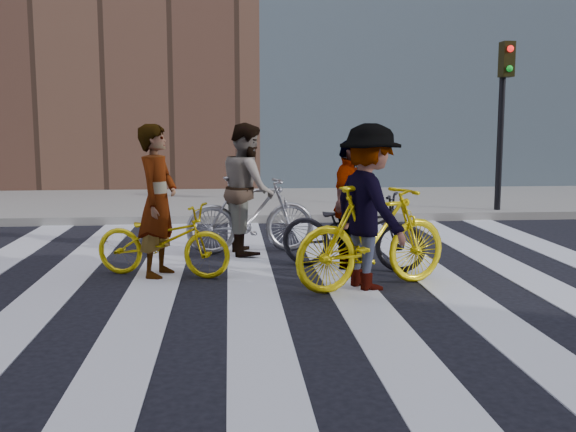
{
  "coord_description": "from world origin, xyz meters",
  "views": [
    {
      "loc": [
        -0.79,
        -7.18,
        1.84
      ],
      "look_at": [
        -0.13,
        0.3,
        0.79
      ],
      "focal_mm": 42.0,
      "sensor_mm": 36.0,
      "label": 1
    }
  ],
  "objects": [
    {
      "name": "zebra_crosswalk",
      "position": [
        0.0,
        0.0,
        0.01
      ],
      "size": [
        8.25,
        10.0,
        0.01
      ],
      "color": "silver",
      "rests_on": "ground"
    },
    {
      "name": "rider_left",
      "position": [
        -1.64,
        0.86,
        0.91
      ],
      "size": [
        0.61,
        0.76,
        1.82
      ],
      "primitive_type": "imported",
      "rotation": [
        0.0,
        0.0,
        1.27
      ],
      "color": "slate",
      "rests_on": "ground"
    },
    {
      "name": "bike_yellow_left",
      "position": [
        -1.59,
        0.86,
        0.44
      ],
      "size": [
        1.78,
        1.06,
        0.88
      ],
      "primitive_type": "imported",
      "rotation": [
        0.0,
        0.0,
        1.27
      ],
      "color": "#DABF0C",
      "rests_on": "ground"
    },
    {
      "name": "rider_rear",
      "position": [
        0.7,
        1.08,
        0.81
      ],
      "size": [
        0.75,
        1.03,
        1.63
      ],
      "primitive_type": "imported",
      "rotation": [
        0.0,
        0.0,
        1.15
      ],
      "color": "slate",
      "rests_on": "ground"
    },
    {
      "name": "bike_yellow_right",
      "position": [
        0.79,
        0.06,
        0.58
      ],
      "size": [
        2.0,
        1.21,
        1.16
      ],
      "primitive_type": "imported",
      "rotation": [
        0.0,
        0.0,
        1.94
      ],
      "color": "yellow",
      "rests_on": "ground"
    },
    {
      "name": "sidewalk_far",
      "position": [
        0.0,
        7.5,
        0.07
      ],
      "size": [
        100.0,
        5.0,
        0.15
      ],
      "primitive_type": "cube",
      "color": "gray",
      "rests_on": "ground"
    },
    {
      "name": "rider_mid",
      "position": [
        -0.54,
        2.21,
        0.92
      ],
      "size": [
        0.82,
        0.98,
        1.83
      ],
      "primitive_type": "imported",
      "rotation": [
        0.0,
        0.0,
        1.72
      ],
      "color": "slate",
      "rests_on": "ground"
    },
    {
      "name": "rider_right",
      "position": [
        0.74,
        0.06,
        0.91
      ],
      "size": [
        1.06,
        1.35,
        1.83
      ],
      "primitive_type": "imported",
      "rotation": [
        0.0,
        0.0,
        1.94
      ],
      "color": "slate",
      "rests_on": "ground"
    },
    {
      "name": "traffic_signal",
      "position": [
        4.4,
        5.32,
        2.28
      ],
      "size": [
        0.22,
        0.42,
        3.33
      ],
      "color": "black",
      "rests_on": "ground"
    },
    {
      "name": "bike_silver_mid",
      "position": [
        -0.49,
        2.21,
        0.55
      ],
      "size": [
        1.88,
        0.78,
        1.1
      ],
      "primitive_type": "imported",
      "rotation": [
        0.0,
        0.0,
        1.72
      ],
      "color": "#96969E",
      "rests_on": "ground"
    },
    {
      "name": "bike_dark_rear",
      "position": [
        0.75,
        1.08,
        0.49
      ],
      "size": [
        1.95,
        1.34,
        0.97
      ],
      "primitive_type": "imported",
      "rotation": [
        0.0,
        0.0,
        1.15
      ],
      "color": "black",
      "rests_on": "ground"
    },
    {
      "name": "ground",
      "position": [
        0.0,
        0.0,
        0.0
      ],
      "size": [
        100.0,
        100.0,
        0.0
      ],
      "primitive_type": "plane",
      "color": "black",
      "rests_on": "ground"
    }
  ]
}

